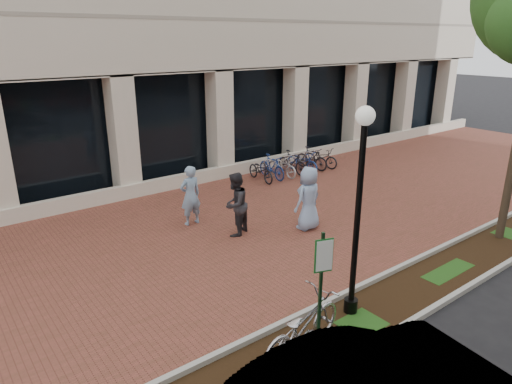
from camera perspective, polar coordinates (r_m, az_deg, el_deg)
ground at (r=13.96m, az=-0.14°, el=-3.91°), size 120.00×120.00×0.00m
brick_plaza at (r=13.96m, az=-0.14°, el=-3.89°), size 40.00×9.00×0.01m
planting_strip at (r=10.72m, az=17.56°, el=-12.36°), size 40.00×1.50×0.01m
curb_plaza_side at (r=11.06m, az=14.40°, el=-10.68°), size 40.00×0.12×0.12m
curb_street_side at (r=10.37m, az=21.03°, el=-13.59°), size 40.00×0.12×0.12m
parking_sign at (r=8.03m, az=8.20°, el=-10.54°), size 0.34×0.07×2.33m
lamppost at (r=8.89m, az=12.70°, el=-1.38°), size 0.36×0.36×4.25m
locked_bicycle at (r=8.44m, az=5.80°, el=-16.36°), size 2.20×1.09×1.11m
pedestrian_left at (r=13.71m, az=-8.20°, el=-0.44°), size 0.67×0.44×1.83m
pedestrian_mid at (r=12.86m, az=-2.61°, el=-1.56°), size 1.12×1.03×1.84m
pedestrian_right at (r=13.33m, az=6.57°, el=-0.80°), size 0.99×0.70×1.90m
bollard at (r=22.88m, az=12.98°, el=6.04°), size 0.12×0.12×1.01m
bike_rack_cluster at (r=18.91m, az=4.57°, el=3.63°), size 4.13×1.74×0.96m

